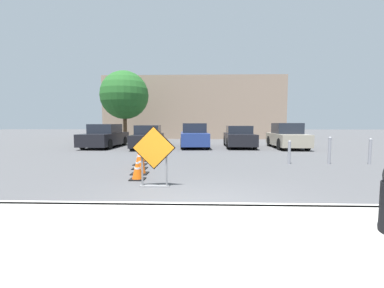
{
  "coord_description": "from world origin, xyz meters",
  "views": [
    {
      "loc": [
        -0.02,
        -4.64,
        1.64
      ],
      "look_at": [
        -0.4,
        7.17,
        0.66
      ],
      "focal_mm": 24.0,
      "sensor_mm": 36.0,
      "label": 1
    }
  ],
  "objects_px": {
    "traffic_cone_fourth": "(140,156)",
    "parked_car_second": "(148,137)",
    "bollard_nearest": "(289,151)",
    "parked_car_fifth": "(287,137)",
    "traffic_cone_fifth": "(143,154)",
    "bollard_third": "(370,151)",
    "parked_car_nearest": "(105,137)",
    "road_closed_sign": "(154,153)",
    "traffic_cone_nearest": "(137,169)",
    "parked_car_fourth": "(239,137)",
    "bollard_second": "(329,150)",
    "traffic_cone_third": "(140,158)",
    "parked_car_third": "(194,136)",
    "traffic_cone_second": "(140,162)"
  },
  "relations": [
    {
      "from": "traffic_cone_nearest",
      "to": "parked_car_fourth",
      "type": "xyz_separation_m",
      "value": [
        4.4,
        9.97,
        0.35
      ]
    },
    {
      "from": "bollard_nearest",
      "to": "bollard_second",
      "type": "distance_m",
      "value": 1.57
    },
    {
      "from": "traffic_cone_nearest",
      "to": "traffic_cone_fifth",
      "type": "distance_m",
      "value": 3.61
    },
    {
      "from": "traffic_cone_fourth",
      "to": "traffic_cone_fifth",
      "type": "relative_size",
      "value": 1.12
    },
    {
      "from": "traffic_cone_fifth",
      "to": "parked_car_second",
      "type": "height_order",
      "value": "parked_car_second"
    },
    {
      "from": "parked_car_fourth",
      "to": "bollard_third",
      "type": "xyz_separation_m",
      "value": [
        4.09,
        -6.96,
        -0.13
      ]
    },
    {
      "from": "parked_car_third",
      "to": "bollard_third",
      "type": "distance_m",
      "value": 9.86
    },
    {
      "from": "parked_car_third",
      "to": "bollard_third",
      "type": "xyz_separation_m",
      "value": [
        7.09,
        -6.85,
        -0.19
      ]
    },
    {
      "from": "traffic_cone_fourth",
      "to": "bollard_third",
      "type": "distance_m",
      "value": 9.05
    },
    {
      "from": "traffic_cone_fourth",
      "to": "parked_car_second",
      "type": "bearing_deg",
      "value": 98.84
    },
    {
      "from": "road_closed_sign",
      "to": "parked_car_nearest",
      "type": "relative_size",
      "value": 0.34
    },
    {
      "from": "traffic_cone_nearest",
      "to": "parked_car_second",
      "type": "xyz_separation_m",
      "value": [
        -1.59,
        9.34,
        0.35
      ]
    },
    {
      "from": "traffic_cone_second",
      "to": "bollard_third",
      "type": "relative_size",
      "value": 0.77
    },
    {
      "from": "traffic_cone_nearest",
      "to": "traffic_cone_second",
      "type": "relative_size",
      "value": 0.84
    },
    {
      "from": "road_closed_sign",
      "to": "traffic_cone_third",
      "type": "height_order",
      "value": "road_closed_sign"
    },
    {
      "from": "traffic_cone_fourth",
      "to": "traffic_cone_fifth",
      "type": "height_order",
      "value": "traffic_cone_fourth"
    },
    {
      "from": "parked_car_nearest",
      "to": "bollard_third",
      "type": "bearing_deg",
      "value": 155.02
    },
    {
      "from": "traffic_cone_third",
      "to": "bollard_third",
      "type": "height_order",
      "value": "bollard_third"
    },
    {
      "from": "road_closed_sign",
      "to": "traffic_cone_third",
      "type": "xyz_separation_m",
      "value": [
        -0.98,
        2.53,
        -0.47
      ]
    },
    {
      "from": "road_closed_sign",
      "to": "traffic_cone_fifth",
      "type": "relative_size",
      "value": 2.36
    },
    {
      "from": "traffic_cone_second",
      "to": "bollard_second",
      "type": "bearing_deg",
      "value": 17.17
    },
    {
      "from": "traffic_cone_fifth",
      "to": "parked_car_second",
      "type": "relative_size",
      "value": 0.14
    },
    {
      "from": "parked_car_fifth",
      "to": "parked_car_second",
      "type": "bearing_deg",
      "value": 1.95
    },
    {
      "from": "traffic_cone_fifth",
      "to": "bollard_second",
      "type": "bearing_deg",
      "value": -4.11
    },
    {
      "from": "parked_car_fourth",
      "to": "bollard_second",
      "type": "relative_size",
      "value": 3.84
    },
    {
      "from": "bollard_nearest",
      "to": "parked_car_fifth",
      "type": "bearing_deg",
      "value": 72.32
    },
    {
      "from": "traffic_cone_third",
      "to": "traffic_cone_fourth",
      "type": "relative_size",
      "value": 1.1
    },
    {
      "from": "bollard_nearest",
      "to": "bollard_third",
      "type": "distance_m",
      "value": 3.14
    },
    {
      "from": "road_closed_sign",
      "to": "bollard_third",
      "type": "xyz_separation_m",
      "value": [
        7.87,
        3.81,
        -0.33
      ]
    },
    {
      "from": "bollard_nearest",
      "to": "parked_car_fourth",
      "type": "bearing_deg",
      "value": 97.76
    },
    {
      "from": "parked_car_third",
      "to": "bollard_third",
      "type": "height_order",
      "value": "parked_car_third"
    },
    {
      "from": "traffic_cone_fourth",
      "to": "traffic_cone_fifth",
      "type": "xyz_separation_m",
      "value": [
        -0.1,
        0.96,
        -0.04
      ]
    },
    {
      "from": "parked_car_third",
      "to": "bollard_nearest",
      "type": "relative_size",
      "value": 4.53
    },
    {
      "from": "traffic_cone_nearest",
      "to": "traffic_cone_fourth",
      "type": "relative_size",
      "value": 0.9
    },
    {
      "from": "traffic_cone_fifth",
      "to": "bollard_third",
      "type": "relative_size",
      "value": 0.64
    },
    {
      "from": "traffic_cone_fourth",
      "to": "parked_car_nearest",
      "type": "distance_m",
      "value": 8.21
    },
    {
      "from": "parked_car_second",
      "to": "parked_car_fifth",
      "type": "xyz_separation_m",
      "value": [
        8.99,
        0.1,
        0.06
      ]
    },
    {
      "from": "parked_car_third",
      "to": "parked_car_second",
      "type": "bearing_deg",
      "value": 6.22
    },
    {
      "from": "traffic_cone_fifth",
      "to": "bollard_nearest",
      "type": "distance_m",
      "value": 6.02
    },
    {
      "from": "parked_car_fifth",
      "to": "traffic_cone_nearest",
      "type": "bearing_deg",
      "value": 53.21
    },
    {
      "from": "traffic_cone_fifth",
      "to": "bollard_third",
      "type": "distance_m",
      "value": 9.15
    },
    {
      "from": "traffic_cone_third",
      "to": "traffic_cone_fifth",
      "type": "distance_m",
      "value": 1.85
    },
    {
      "from": "traffic_cone_fourth",
      "to": "parked_car_fourth",
      "type": "bearing_deg",
      "value": 56.14
    },
    {
      "from": "parked_car_fifth",
      "to": "parked_car_third",
      "type": "bearing_deg",
      "value": -2.69
    },
    {
      "from": "traffic_cone_fourth",
      "to": "parked_car_second",
      "type": "distance_m",
      "value": 6.83
    },
    {
      "from": "traffic_cone_second",
      "to": "parked_car_fourth",
      "type": "relative_size",
      "value": 0.19
    },
    {
      "from": "road_closed_sign",
      "to": "parked_car_third",
      "type": "xyz_separation_m",
      "value": [
        0.78,
        10.66,
        -0.13
      ]
    },
    {
      "from": "road_closed_sign",
      "to": "bollard_third",
      "type": "distance_m",
      "value": 8.75
    },
    {
      "from": "road_closed_sign",
      "to": "bollard_third",
      "type": "bearing_deg",
      "value": 25.86
    },
    {
      "from": "bollard_nearest",
      "to": "traffic_cone_fourth",
      "type": "bearing_deg",
      "value": -176.0
    }
  ]
}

